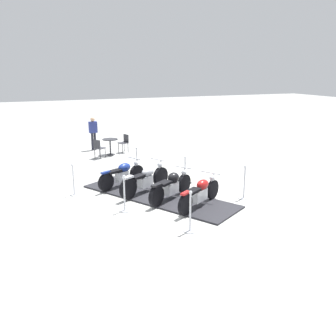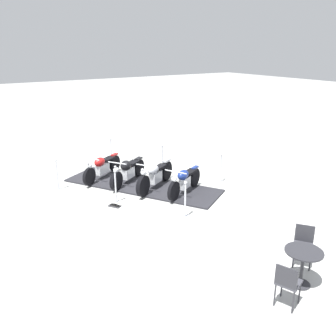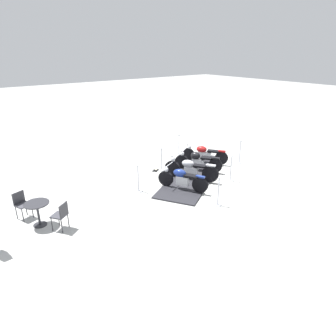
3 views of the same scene
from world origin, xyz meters
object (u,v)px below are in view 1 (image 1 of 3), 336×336
at_px(bystander_person, 93,130).
at_px(motorcycle_black, 172,186).
at_px(motorcycle_navy, 123,174).
at_px(motorcycle_chrome, 146,179).
at_px(cafe_table, 110,143).
at_px(stanchion_right_front, 244,188).
at_px(info_placard, 186,181).
at_px(stanchion_left_front, 190,219).
at_px(stanchion_left_rear, 74,184).
at_px(cafe_chair_across_table, 124,142).
at_px(cafe_chair_near_table, 99,147).
at_px(stanchion_right_rear, 137,166).
at_px(motorcycle_maroon, 200,192).
at_px(stanchion_left_mid, 125,199).
at_px(stanchion_right_mid, 185,175).

bearing_deg(bystander_person, motorcycle_black, -2.65).
xyz_separation_m(motorcycle_black, motorcycle_navy, (1.08, -1.84, 0.02)).
height_order(motorcycle_chrome, bystander_person, bystander_person).
bearing_deg(cafe_table, stanchion_right_front, 107.95).
height_order(motorcycle_black, info_placard, motorcycle_black).
relative_size(stanchion_left_front, stanchion_left_rear, 1.03).
bearing_deg(cafe_chair_across_table, cafe_chair_near_table, 8.37).
distance_m(motorcycle_black, stanchion_right_rear, 3.22).
relative_size(motorcycle_maroon, cafe_chair_across_table, 2.16).
bearing_deg(stanchion_right_rear, cafe_chair_near_table, -75.82).
bearing_deg(motorcycle_navy, stanchion_left_mid, -130.55).
bearing_deg(motorcycle_maroon, stanchion_right_mid, 44.43).
bearing_deg(stanchion_left_front, motorcycle_chrome, -88.53).
bearing_deg(stanchion_left_front, stanchion_left_mid, -59.51).
height_order(cafe_chair_across_table, bystander_person, bystander_person).
relative_size(stanchion_right_rear, bystander_person, 0.65).
relative_size(motorcycle_maroon, motorcycle_black, 1.03).
bearing_deg(stanchion_left_rear, cafe_table, -115.23).
relative_size(cafe_table, bystander_person, 0.46).
relative_size(motorcycle_maroon, stanchion_right_mid, 1.81).
distance_m(motorcycle_black, stanchion_left_mid, 1.67).
bearing_deg(stanchion_left_rear, stanchion_right_mid, 173.84).
height_order(info_placard, bystander_person, bystander_person).
distance_m(stanchion_left_rear, cafe_table, 5.88).
xyz_separation_m(stanchion_left_front, cafe_table, (-0.17, -9.28, 0.24)).
bearing_deg(motorcycle_navy, stanchion_right_mid, -42.69).
distance_m(motorcycle_chrome, stanchion_right_front, 3.22).
height_order(motorcycle_chrome, motorcycle_navy, motorcycle_chrome).
distance_m(motorcycle_black, bystander_person, 8.44).
distance_m(motorcycle_chrome, stanchion_right_mid, 1.62).
xyz_separation_m(motorcycle_navy, stanchion_right_rear, (-0.95, -1.37, -0.17)).
bearing_deg(cafe_chair_across_table, motorcycle_black, 66.92).
relative_size(stanchion_left_rear, cafe_chair_across_table, 1.19).
bearing_deg(bystander_person, cafe_chair_near_table, -12.41).
xyz_separation_m(stanchion_left_mid, stanchion_left_front, (-1.17, 1.98, -0.01)).
distance_m(motorcycle_maroon, motorcycle_black, 1.07).
relative_size(stanchion_left_mid, cafe_chair_near_table, 1.24).
bearing_deg(stanchion_right_front, cafe_chair_across_table, -77.80).
xyz_separation_m(motorcycle_maroon, motorcycle_black, (0.55, -0.92, -0.00)).
height_order(motorcycle_navy, bystander_person, bystander_person).
relative_size(motorcycle_black, stanchion_left_mid, 1.72).
bearing_deg(stanchion_right_rear, motorcycle_chrome, 79.78).
xyz_separation_m(stanchion_right_mid, cafe_chair_across_table, (0.56, -6.00, 0.16)).
bearing_deg(motorcycle_black, bystander_person, 62.96).
bearing_deg(cafe_chair_across_table, stanchion_right_rear, 62.06).
bearing_deg(bystander_person, motorcycle_chrome, -6.14).
relative_size(stanchion_right_front, stanchion_left_mid, 1.00).
height_order(info_placard, cafe_table, cafe_table).
xyz_separation_m(stanchion_left_rear, bystander_person, (-1.98, -6.74, 0.62)).
xyz_separation_m(motorcycle_chrome, stanchion_left_rear, (2.25, -0.72, -0.10)).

